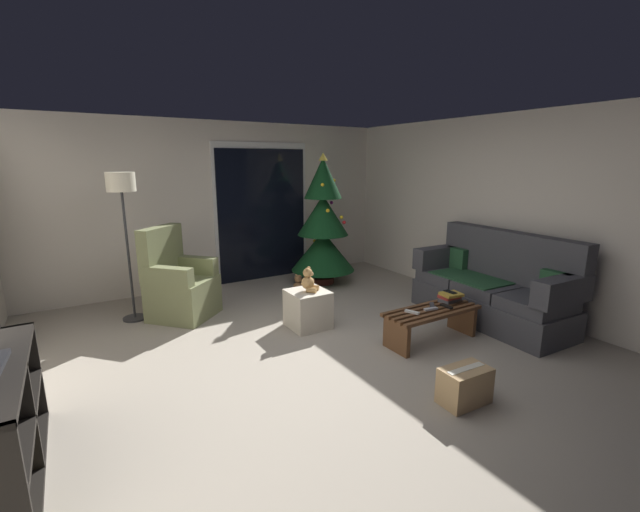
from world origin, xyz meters
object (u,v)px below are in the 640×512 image
at_px(floor_lamp, 122,197).
at_px(ottoman, 308,309).
at_px(coffee_table, 431,320).
at_px(armchair, 179,286).
at_px(teddy_bear_honey, 309,281).
at_px(couch, 493,288).
at_px(remote_black, 446,306).
at_px(cell_phone, 450,292).
at_px(teddy_bear_chestnut_by_tree, 299,285).
at_px(book_stack, 450,297).
at_px(christmas_tree, 323,227).
at_px(remote_silver, 431,309).
at_px(remote_white, 412,312).
at_px(remote_graphite, 432,305).
at_px(cardboard_box_taped_mid_floor, 465,385).

xyz_separation_m(floor_lamp, ottoman, (1.71, -1.32, -1.29)).
bearing_deg(ottoman, coffee_table, -47.97).
bearing_deg(armchair, teddy_bear_honey, -43.22).
bearing_deg(coffee_table, armchair, 134.61).
bearing_deg(couch, ottoman, 154.75).
xyz_separation_m(remote_black, ottoman, (-1.11, 1.07, -0.16)).
xyz_separation_m(remote_black, teddy_bear_honey, (-1.11, 1.06, 0.18)).
xyz_separation_m(ottoman, teddy_bear_honey, (0.01, -0.01, 0.34)).
bearing_deg(teddy_bear_honey, cell_phone, -36.40).
xyz_separation_m(coffee_table, teddy_bear_chestnut_by_tree, (-0.42, 2.22, -0.12)).
relative_size(coffee_table, armchair, 0.97).
relative_size(book_stack, christmas_tree, 0.13).
bearing_deg(floor_lamp, teddy_bear_chestnut_by_tree, -3.73).
xyz_separation_m(remote_silver, floor_lamp, (-2.62, 2.37, 1.13)).
bearing_deg(remote_black, teddy_bear_chestnut_by_tree, 109.41).
bearing_deg(remote_white, armchair, 109.73).
xyz_separation_m(remote_graphite, cell_phone, (0.30, 0.02, 0.10)).
relative_size(coffee_table, floor_lamp, 0.62).
bearing_deg(remote_silver, book_stack, -67.50).
distance_m(remote_graphite, christmas_tree, 2.47).
bearing_deg(christmas_tree, cardboard_box_taped_mid_floor, -103.08).
relative_size(remote_white, book_stack, 0.58).
bearing_deg(remote_graphite, coffee_table, -92.37).
bearing_deg(coffee_table, ottoman, 132.03).
height_order(remote_white, floor_lamp, floor_lamp).
xyz_separation_m(coffee_table, floor_lamp, (-2.65, 2.36, 1.26)).
relative_size(coffee_table, remote_black, 7.05).
bearing_deg(ottoman, book_stack, -36.62).
xyz_separation_m(remote_black, teddy_bear_chestnut_by_tree, (-0.60, 2.25, -0.25)).
height_order(christmas_tree, cardboard_box_taped_mid_floor, christmas_tree).
bearing_deg(cardboard_box_taped_mid_floor, floor_lamp, 120.95).
height_order(remote_white, cardboard_box_taped_mid_floor, remote_white).
height_order(couch, coffee_table, couch).
height_order(book_stack, floor_lamp, floor_lamp).
height_order(remote_black, teddy_bear_honey, teddy_bear_honey).
distance_m(remote_graphite, cell_phone, 0.31).
distance_m(book_stack, cell_phone, 0.06).
bearing_deg(coffee_table, teddy_bear_honey, 132.03).
xyz_separation_m(remote_white, cardboard_box_taped_mid_floor, (-0.38, -1.01, -0.23)).
distance_m(remote_silver, christmas_tree, 2.55).
bearing_deg(remote_white, remote_silver, -29.61).
bearing_deg(teddy_bear_chestnut_by_tree, remote_graphite, -77.28).
bearing_deg(christmas_tree, remote_black, -89.64).
bearing_deg(remote_white, book_stack, -16.70).
distance_m(coffee_table, teddy_bear_honey, 1.42).
bearing_deg(cell_phone, remote_silver, -167.50).
relative_size(coffee_table, remote_graphite, 7.05).
bearing_deg(remote_graphite, cell_phone, 45.74).
distance_m(cell_phone, teddy_bear_chestnut_by_tree, 2.30).
height_order(remote_silver, cell_phone, cell_phone).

